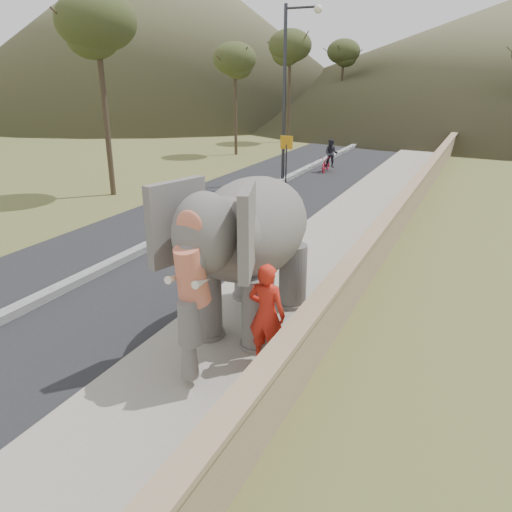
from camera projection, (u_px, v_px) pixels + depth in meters
The scene contains 11 objects.
ground at pixel (134, 443), 7.32m from camera, with size 160.00×160.00×0.00m, color olive.
road at pixel (197, 225), 17.81m from camera, with size 7.00×120.00×0.03m, color black.
median at pixel (197, 222), 17.78m from camera, with size 0.35×120.00×0.22m, color black.
walkway at pixel (333, 242), 15.81m from camera, with size 3.00×120.00×0.15m, color #9E9687.
parapet at pixel (386, 235), 14.99m from camera, with size 0.30×120.00×1.10m, color tan.
lamppost at pixel (291, 79), 22.89m from camera, with size 1.76×0.36×8.00m.
signboard at pixel (286, 152), 23.22m from camera, with size 0.60×0.08×2.40m.
hill_left at pixel (157, 25), 65.38m from camera, with size 60.00×60.00×22.00m, color brown.
elephant_and_man at pixel (252, 249), 10.14m from camera, with size 2.48×4.50×3.21m.
motorcyclist at pixel (328, 159), 27.18m from camera, with size 1.03×1.70×1.78m.
trees at pixel (438, 95), 30.45m from camera, with size 47.64×45.83×8.53m.
Camera 1 is at (4.12, -4.61, 5.12)m, focal length 35.00 mm.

